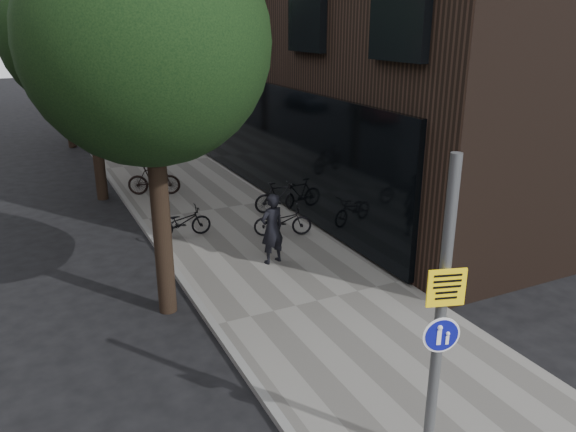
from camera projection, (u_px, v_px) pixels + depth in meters
ground at (405, 401)px, 8.82m from camera, size 120.00×120.00×0.00m
sidewalk at (213, 211)px, 17.39m from camera, size 4.50×60.00×0.12m
curb_edge at (140, 222)px, 16.45m from camera, size 0.15×60.00×0.13m
street_tree_near at (150, 52)px, 10.02m from camera, size 4.40×4.40×7.50m
street_tree_mid at (87, 39)px, 17.23m from camera, size 5.00×5.00×7.80m
street_tree_far at (60, 33)px, 24.86m from camera, size 5.00×5.00×7.80m
signpost at (440, 317)px, 6.87m from camera, size 0.47×0.17×4.15m
pedestrian at (272, 229)px, 13.28m from camera, size 0.70×0.53×1.73m
parked_bike_facade_near at (283, 221)px, 15.14m from camera, size 1.66×1.05×0.82m
parked_bike_facade_far at (279, 197)px, 17.00m from camera, size 1.60×0.61×0.94m
parked_bike_curb_near at (182, 222)px, 15.04m from camera, size 1.59×0.61×0.82m
parked_bike_curb_far at (154, 179)px, 18.66m from camera, size 1.78×1.12×1.04m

